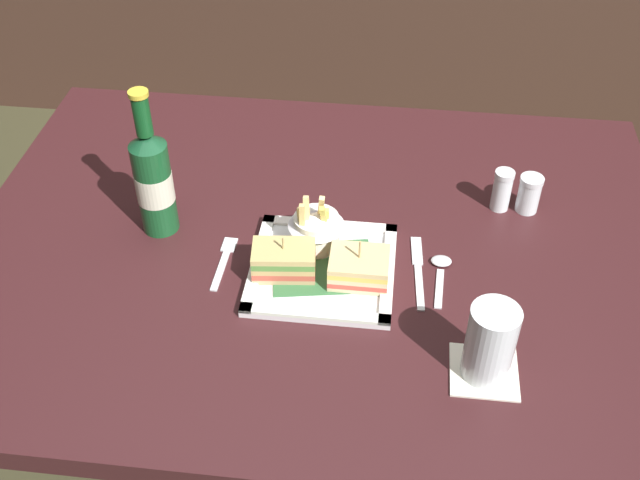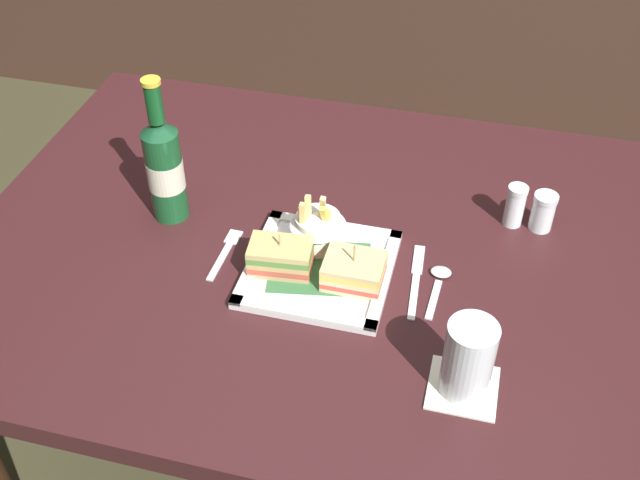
{
  "view_description": "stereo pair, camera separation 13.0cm",
  "coord_description": "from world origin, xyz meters",
  "px_view_note": "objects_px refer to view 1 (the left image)",
  "views": [
    {
      "loc": [
        0.12,
        -1.01,
        1.63
      ],
      "look_at": [
        0.01,
        -0.03,
        0.77
      ],
      "focal_mm": 43.3,
      "sensor_mm": 36.0,
      "label": 1
    },
    {
      "loc": [
        0.25,
        -0.98,
        1.63
      ],
      "look_at": [
        0.01,
        -0.03,
        0.77
      ],
      "focal_mm": 43.3,
      "sensor_mm": 36.0,
      "label": 2
    }
  ],
  "objects_px": {
    "knife": "(418,269)",
    "pepper_shaker": "(529,196)",
    "square_plate": "(323,269)",
    "sandwich_half_right": "(359,268)",
    "dining_table": "(318,297)",
    "salt_shaker": "(501,192)",
    "spoon": "(441,268)",
    "water_glass": "(489,346)",
    "beer_bottle": "(153,180)",
    "fries_cup": "(315,226)",
    "fork": "(224,260)",
    "sandwich_half_left": "(284,260)"
  },
  "relations": [
    {
      "from": "knife",
      "to": "pepper_shaker",
      "type": "distance_m",
      "value": 0.27
    },
    {
      "from": "square_plate",
      "to": "sandwich_half_right",
      "type": "distance_m",
      "value": 0.07
    },
    {
      "from": "dining_table",
      "to": "pepper_shaker",
      "type": "bearing_deg",
      "value": 20.72
    },
    {
      "from": "salt_shaker",
      "to": "pepper_shaker",
      "type": "distance_m",
      "value": 0.05
    },
    {
      "from": "knife",
      "to": "spoon",
      "type": "bearing_deg",
      "value": 5.12
    },
    {
      "from": "knife",
      "to": "spoon",
      "type": "relative_size",
      "value": 1.46
    },
    {
      "from": "square_plate",
      "to": "knife",
      "type": "xyz_separation_m",
      "value": [
        0.16,
        0.02,
        -0.01
      ]
    },
    {
      "from": "water_glass",
      "to": "knife",
      "type": "height_order",
      "value": "water_glass"
    },
    {
      "from": "beer_bottle",
      "to": "square_plate",
      "type": "bearing_deg",
      "value": -15.41
    },
    {
      "from": "square_plate",
      "to": "water_glass",
      "type": "distance_m",
      "value": 0.32
    },
    {
      "from": "fries_cup",
      "to": "fork",
      "type": "relative_size",
      "value": 0.85
    },
    {
      "from": "fries_cup",
      "to": "beer_bottle",
      "type": "distance_m",
      "value": 0.29
    },
    {
      "from": "spoon",
      "to": "salt_shaker",
      "type": "relative_size",
      "value": 1.51
    },
    {
      "from": "beer_bottle",
      "to": "fork",
      "type": "height_order",
      "value": "beer_bottle"
    },
    {
      "from": "fries_cup",
      "to": "salt_shaker",
      "type": "xyz_separation_m",
      "value": [
        0.32,
        0.16,
        -0.02
      ]
    },
    {
      "from": "sandwich_half_right",
      "to": "spoon",
      "type": "xyz_separation_m",
      "value": [
        0.14,
        0.05,
        -0.03
      ]
    },
    {
      "from": "square_plate",
      "to": "dining_table",
      "type": "bearing_deg",
      "value": 103.72
    },
    {
      "from": "sandwich_half_right",
      "to": "water_glass",
      "type": "distance_m",
      "value": 0.26
    },
    {
      "from": "fork",
      "to": "pepper_shaker",
      "type": "xyz_separation_m",
      "value": [
        0.52,
        0.2,
        0.03
      ]
    },
    {
      "from": "knife",
      "to": "salt_shaker",
      "type": "distance_m",
      "value": 0.24
    },
    {
      "from": "square_plate",
      "to": "fork",
      "type": "bearing_deg",
      "value": 177.03
    },
    {
      "from": "sandwich_half_right",
      "to": "fries_cup",
      "type": "distance_m",
      "value": 0.11
    },
    {
      "from": "beer_bottle",
      "to": "knife",
      "type": "bearing_deg",
      "value": -7.18
    },
    {
      "from": "sandwich_half_right",
      "to": "square_plate",
      "type": "bearing_deg",
      "value": 163.34
    },
    {
      "from": "dining_table",
      "to": "spoon",
      "type": "relative_size",
      "value": 10.14
    },
    {
      "from": "knife",
      "to": "pepper_shaker",
      "type": "height_order",
      "value": "pepper_shaker"
    },
    {
      "from": "dining_table",
      "to": "square_plate",
      "type": "relative_size",
      "value": 5.19
    },
    {
      "from": "beer_bottle",
      "to": "knife",
      "type": "height_order",
      "value": "beer_bottle"
    },
    {
      "from": "square_plate",
      "to": "sandwich_half_right",
      "type": "height_order",
      "value": "sandwich_half_right"
    },
    {
      "from": "sandwich_half_right",
      "to": "salt_shaker",
      "type": "relative_size",
      "value": 1.19
    },
    {
      "from": "sandwich_half_right",
      "to": "knife",
      "type": "bearing_deg",
      "value": 23.97
    },
    {
      "from": "square_plate",
      "to": "pepper_shaker",
      "type": "height_order",
      "value": "pepper_shaker"
    },
    {
      "from": "sandwich_half_right",
      "to": "water_glass",
      "type": "height_order",
      "value": "water_glass"
    },
    {
      "from": "sandwich_half_left",
      "to": "fries_cup",
      "type": "bearing_deg",
      "value": 59.8
    },
    {
      "from": "fork",
      "to": "spoon",
      "type": "height_order",
      "value": "spoon"
    },
    {
      "from": "fries_cup",
      "to": "sandwich_half_right",
      "type": "bearing_deg",
      "value": -41.84
    },
    {
      "from": "fork",
      "to": "square_plate",
      "type": "bearing_deg",
      "value": -2.97
    },
    {
      "from": "spoon",
      "to": "salt_shaker",
      "type": "bearing_deg",
      "value": 59.57
    },
    {
      "from": "sandwich_half_right",
      "to": "pepper_shaker",
      "type": "bearing_deg",
      "value": 38.08
    },
    {
      "from": "fork",
      "to": "dining_table",
      "type": "bearing_deg",
      "value": 21.65
    },
    {
      "from": "dining_table",
      "to": "water_glass",
      "type": "relative_size",
      "value": 9.91
    },
    {
      "from": "knife",
      "to": "salt_shaker",
      "type": "bearing_deg",
      "value": 52.0
    },
    {
      "from": "fries_cup",
      "to": "knife",
      "type": "relative_size",
      "value": 0.63
    },
    {
      "from": "sandwich_half_left",
      "to": "knife",
      "type": "height_order",
      "value": "sandwich_half_left"
    },
    {
      "from": "fries_cup",
      "to": "salt_shaker",
      "type": "height_order",
      "value": "fries_cup"
    },
    {
      "from": "sandwich_half_right",
      "to": "sandwich_half_left",
      "type": "bearing_deg",
      "value": -180.0
    },
    {
      "from": "pepper_shaker",
      "to": "fries_cup",
      "type": "bearing_deg",
      "value": -157.34
    },
    {
      "from": "water_glass",
      "to": "salt_shaker",
      "type": "bearing_deg",
      "value": 83.74
    },
    {
      "from": "dining_table",
      "to": "spoon",
      "type": "bearing_deg",
      "value": -10.95
    },
    {
      "from": "beer_bottle",
      "to": "fries_cup",
      "type": "bearing_deg",
      "value": -5.81
    }
  ]
}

